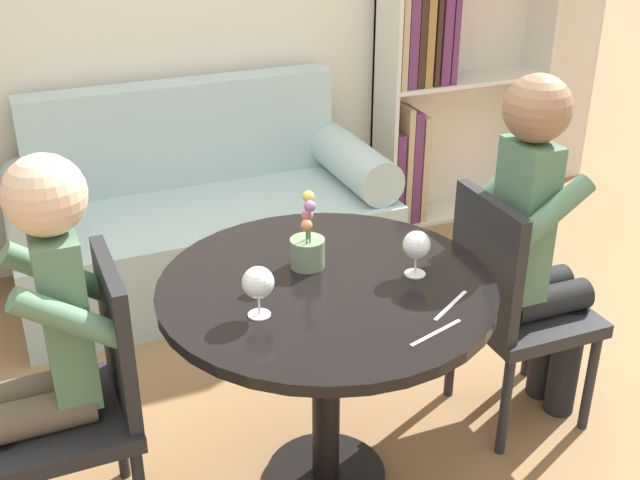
% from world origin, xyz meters
% --- Properties ---
extents(ground_plane, '(16.00, 16.00, 0.00)m').
position_xyz_m(ground_plane, '(0.00, 0.00, 0.00)').
color(ground_plane, olive).
extents(round_table, '(1.01, 1.01, 0.76)m').
position_xyz_m(round_table, '(0.00, 0.00, 0.62)').
color(round_table, black).
rests_on(round_table, ground_plane).
extents(couch, '(1.73, 0.80, 0.92)m').
position_xyz_m(couch, '(0.00, 1.50, 0.31)').
color(couch, '#A8C1C1').
rests_on(couch, ground_plane).
extents(bookshelf_right, '(0.96, 0.28, 1.56)m').
position_xyz_m(bookshelf_right, '(1.41, 1.77, 0.78)').
color(bookshelf_right, silver).
rests_on(bookshelf_right, ground_plane).
extents(chair_left, '(0.42, 0.42, 0.90)m').
position_xyz_m(chair_left, '(-0.73, 0.10, 0.49)').
color(chair_left, '#232326').
rests_on(chair_left, ground_plane).
extents(chair_right, '(0.42, 0.42, 0.90)m').
position_xyz_m(chair_right, '(0.73, 0.06, 0.49)').
color(chair_right, '#232326').
rests_on(chair_right, ground_plane).
extents(person_left, '(0.42, 0.34, 1.23)m').
position_xyz_m(person_left, '(-0.81, 0.10, 0.67)').
color(person_left, brown).
rests_on(person_left, ground_plane).
extents(person_right, '(0.42, 0.34, 1.30)m').
position_xyz_m(person_right, '(0.81, 0.06, 0.71)').
color(person_right, black).
rests_on(person_right, ground_plane).
extents(wine_glass_left, '(0.09, 0.09, 0.15)m').
position_xyz_m(wine_glass_left, '(-0.24, -0.09, 0.86)').
color(wine_glass_left, white).
rests_on(wine_glass_left, round_table).
extents(wine_glass_right, '(0.08, 0.08, 0.14)m').
position_xyz_m(wine_glass_right, '(0.27, -0.05, 0.85)').
color(wine_glass_right, white).
rests_on(wine_glass_right, round_table).
extents(flower_vase, '(0.11, 0.11, 0.25)m').
position_xyz_m(flower_vase, '(-0.01, 0.12, 0.83)').
color(flower_vase, gray).
rests_on(flower_vase, round_table).
extents(knife_left_setting, '(0.17, 0.11, 0.00)m').
position_xyz_m(knife_left_setting, '(0.27, -0.25, 0.76)').
color(knife_left_setting, silver).
rests_on(knife_left_setting, round_table).
extents(fork_left_setting, '(0.18, 0.07, 0.00)m').
position_xyz_m(fork_left_setting, '(0.16, -0.36, 0.76)').
color(fork_left_setting, silver).
rests_on(fork_left_setting, round_table).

